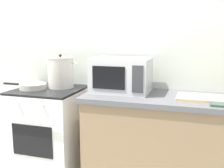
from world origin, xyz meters
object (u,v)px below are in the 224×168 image
(frying_pan, at_px, (32,86))
(microwave, at_px, (121,75))
(stove, at_px, (50,135))
(cutting_board, at_px, (200,98))
(oven_mitt, at_px, (223,104))
(stock_pot, at_px, (61,72))

(frying_pan, relative_size, microwave, 0.90)
(stove, bearing_deg, cutting_board, 0.05)
(stove, distance_m, oven_mitt, 1.59)
(frying_pan, xyz_separation_m, oven_mitt, (1.66, -0.12, -0.02))
(stock_pot, bearing_deg, cutting_board, -4.42)
(cutting_board, bearing_deg, oven_mitt, -45.27)
(stove, distance_m, frying_pan, 0.51)
(stock_pot, relative_size, frying_pan, 0.74)
(frying_pan, height_order, microwave, microwave)
(microwave, relative_size, oven_mitt, 2.78)
(stock_pot, relative_size, oven_mitt, 1.85)
(oven_mitt, bearing_deg, stock_pot, 169.77)
(stock_pot, distance_m, microwave, 0.61)
(microwave, distance_m, oven_mitt, 0.87)
(stove, relative_size, microwave, 1.84)
(stock_pot, bearing_deg, frying_pan, -147.52)
(frying_pan, xyz_separation_m, cutting_board, (1.50, 0.04, -0.02))
(stove, xyz_separation_m, stock_pot, (0.08, 0.10, 0.61))
(oven_mitt, bearing_deg, stove, 174.01)
(oven_mitt, bearing_deg, cutting_board, 134.73)
(stock_pot, xyz_separation_m, microwave, (0.61, -0.02, 0.00))
(stock_pot, distance_m, frying_pan, 0.29)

